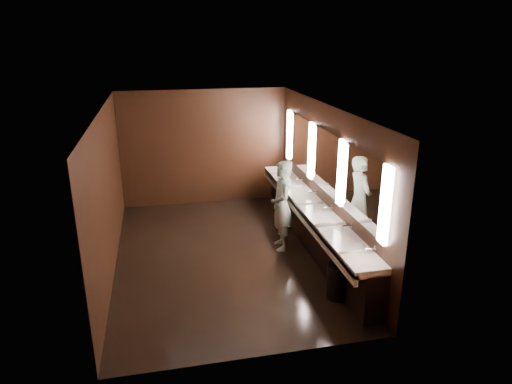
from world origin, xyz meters
TOP-DOWN VIEW (x-y plane):
  - floor at (0.00, 0.00)m, footprint 6.00×6.00m
  - ceiling at (0.00, 0.00)m, footprint 4.00×6.00m
  - wall_back at (0.00, 3.00)m, footprint 4.00×0.02m
  - wall_front at (0.00, -3.00)m, footprint 4.00×0.02m
  - wall_left at (-2.00, 0.00)m, footprint 0.02×6.00m
  - wall_right at (2.00, 0.00)m, footprint 0.02×6.00m
  - sink_counter at (1.79, 0.00)m, footprint 0.55×5.40m
  - mirror_band at (1.98, -0.00)m, footprint 0.06×5.03m
  - person at (1.16, 0.08)m, footprint 0.46×0.67m
  - trash_bin at (1.58, -1.86)m, footprint 0.41×0.41m

SIDE VIEW (x-z plane):
  - floor at x=0.00m, z-range 0.00..0.00m
  - trash_bin at x=1.58m, z-range 0.00..0.57m
  - sink_counter at x=1.79m, z-range -0.01..1.00m
  - person at x=1.16m, z-range 0.00..1.78m
  - wall_back at x=0.00m, z-range 0.00..2.80m
  - wall_front at x=0.00m, z-range 0.00..2.80m
  - wall_left at x=-2.00m, z-range 0.00..2.80m
  - wall_right at x=2.00m, z-range 0.00..2.80m
  - mirror_band at x=1.98m, z-range 1.17..2.32m
  - ceiling at x=0.00m, z-range 2.79..2.81m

